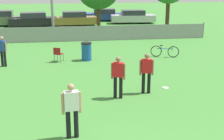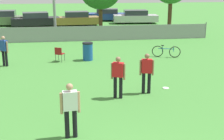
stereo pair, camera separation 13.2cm
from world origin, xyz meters
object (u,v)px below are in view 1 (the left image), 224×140
object	(u,v)px
player_thrower_red	(118,75)
parked_car_dark	(33,20)
bicycle_sideline	(165,51)
player_defender_red	(146,71)
player_receiver_white	(72,107)
trash_bin	(86,51)
folding_chair_sideline	(58,53)
parked_car_tan	(74,19)
frisbee_disc	(165,88)
parked_car_blue	(105,15)
spectator_in_blue	(3,49)
parked_car_olive	(1,19)
parked_car_silver	(133,17)

from	to	relation	value
player_thrower_red	parked_car_dark	bearing A→B (deg)	128.87
bicycle_sideline	player_defender_red	bearing A→B (deg)	-95.39
player_receiver_white	trash_bin	world-z (taller)	player_receiver_white
folding_chair_sideline	parked_car_dark	xyz separation A→B (m)	(-2.58, 14.26, 0.20)
parked_car_tan	frisbee_disc	bearing A→B (deg)	-83.85
player_receiver_white	parked_car_tan	distance (m)	23.29
parked_car_dark	parked_car_blue	size ratio (longest dim) A/B	1.02
player_thrower_red	folding_chair_sideline	distance (m)	6.34
trash_bin	parked_car_dark	size ratio (longest dim) A/B	0.21
spectator_in_blue	bicycle_sideline	xyz separation A→B (m)	(8.84, 0.76, -0.55)
parked_car_olive	parked_car_tan	distance (m)	7.21
player_receiver_white	frisbee_disc	xyz separation A→B (m)	(3.89, 3.66, -0.90)
trash_bin	player_defender_red	bearing A→B (deg)	-71.38
player_thrower_red	spectator_in_blue	bearing A→B (deg)	158.55
spectator_in_blue	folding_chair_sideline	distance (m)	2.84
player_defender_red	player_receiver_white	bearing A→B (deg)	-122.10
spectator_in_blue	trash_bin	bearing A→B (deg)	-135.61
parked_car_tan	trash_bin	bearing A→B (deg)	-91.92
player_defender_red	parked_car_tan	bearing A→B (deg)	106.29
spectator_in_blue	folding_chair_sideline	xyz separation A→B (m)	(2.76, 0.53, -0.41)
player_defender_red	parked_car_blue	xyz separation A→B (m)	(1.43, 23.52, -0.26)
player_thrower_red	folding_chair_sideline	world-z (taller)	player_thrower_red
folding_chair_sideline	parked_car_dark	distance (m)	14.49
player_thrower_red	player_defender_red	distance (m)	1.22
player_receiver_white	parked_car_silver	distance (m)	25.18
player_thrower_red	bicycle_sideline	world-z (taller)	player_thrower_red
player_thrower_red	parked_car_dark	size ratio (longest dim) A/B	0.34
player_receiver_white	player_defender_red	bearing A→B (deg)	41.78
player_defender_red	player_thrower_red	bearing A→B (deg)	-152.70
player_receiver_white	parked_car_tan	world-z (taller)	player_receiver_white
parked_car_tan	folding_chair_sideline	bearing A→B (deg)	-98.05
player_defender_red	parked_car_dark	distance (m)	20.70
player_thrower_red	spectator_in_blue	xyz separation A→B (m)	(-5.05, 5.37, -0.02)
player_receiver_white	parked_car_blue	bearing A→B (deg)	74.93
parked_car_olive	parked_car_dark	world-z (taller)	parked_car_olive
trash_bin	parked_car_dark	xyz separation A→B (m)	(-4.13, 14.13, 0.18)
parked_car_blue	bicycle_sideline	bearing A→B (deg)	-77.49
parked_car_olive	parked_car_dark	size ratio (longest dim) A/B	0.97
parked_car_silver	trash_bin	bearing A→B (deg)	-107.27
player_thrower_red	parked_car_dark	world-z (taller)	player_thrower_red
player_defender_red	parked_car_silver	distance (m)	21.35
parked_car_olive	parked_car_silver	world-z (taller)	parked_car_olive
player_defender_red	parked_car_dark	size ratio (longest dim) A/B	0.34
parked_car_blue	parked_car_silver	world-z (taller)	parked_car_silver
player_receiver_white	spectator_in_blue	xyz separation A→B (m)	(-3.27, 8.24, -0.02)
parked_car_blue	parked_car_silver	bearing A→B (deg)	-35.53
spectator_in_blue	bicycle_sideline	size ratio (longest dim) A/B	1.00
folding_chair_sideline	player_receiver_white	bearing A→B (deg)	118.41
player_receiver_white	parked_car_dark	xyz separation A→B (m)	(-3.09, 23.02, -0.23)
folding_chair_sideline	parked_car_blue	world-z (taller)	parked_car_blue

